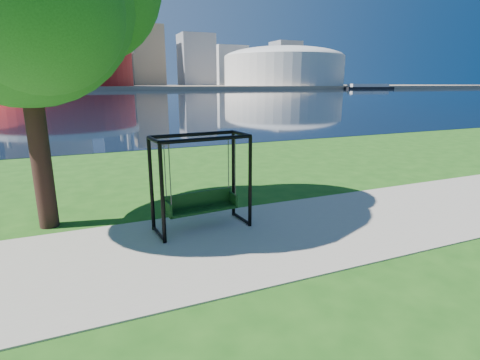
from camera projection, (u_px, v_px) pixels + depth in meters
ground at (234, 232)px, 8.67m from camera, size 900.00×900.00×0.00m
path at (243, 240)px, 8.22m from camera, size 120.00×4.00×0.03m
river at (88, 97)px, 99.40m from camera, size 900.00×180.00×0.02m
far_bank at (79, 87)px, 280.61m from camera, size 900.00×228.00×2.00m
stadium at (59, 64)px, 210.33m from camera, size 83.00×83.00×32.00m
arena at (284, 65)px, 265.38m from camera, size 84.00×84.00×26.56m
skyline at (68, 39)px, 282.18m from camera, size 392.00×66.00×96.50m
swing at (201, 185)px, 8.64m from camera, size 2.25×1.12×2.24m
barge at (368, 87)px, 240.31m from camera, size 33.45×13.81×3.25m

